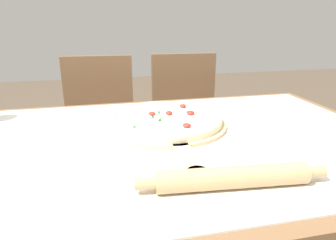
{
  "coord_description": "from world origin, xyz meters",
  "views": [
    {
      "loc": [
        -0.17,
        -0.82,
        1.09
      ],
      "look_at": [
        0.03,
        0.09,
        0.78
      ],
      "focal_mm": 32.0,
      "sensor_mm": 36.0,
      "label": 1
    }
  ],
  "objects_px": {
    "pizza_peel": "(167,125)",
    "pizza": "(166,119)",
    "chair_left": "(100,127)",
    "chair_right": "(186,120)",
    "rolling_pin": "(233,177)"
  },
  "relations": [
    {
      "from": "pizza",
      "to": "pizza_peel",
      "type": "bearing_deg",
      "value": -91.08
    },
    {
      "from": "chair_left",
      "to": "chair_right",
      "type": "distance_m",
      "value": 0.5
    },
    {
      "from": "pizza",
      "to": "rolling_pin",
      "type": "relative_size",
      "value": 0.89
    },
    {
      "from": "chair_right",
      "to": "chair_left",
      "type": "bearing_deg",
      "value": -178.18
    },
    {
      "from": "pizza_peel",
      "to": "chair_left",
      "type": "distance_m",
      "value": 0.75
    },
    {
      "from": "pizza_peel",
      "to": "pizza",
      "type": "xyz_separation_m",
      "value": [
        0.0,
        0.02,
        0.02
      ]
    },
    {
      "from": "pizza",
      "to": "chair_right",
      "type": "height_order",
      "value": "chair_right"
    },
    {
      "from": "rolling_pin",
      "to": "chair_right",
      "type": "distance_m",
      "value": 1.13
    },
    {
      "from": "rolling_pin",
      "to": "chair_left",
      "type": "xyz_separation_m",
      "value": [
        -0.29,
        1.08,
        -0.25
      ]
    },
    {
      "from": "pizza_peel",
      "to": "rolling_pin",
      "type": "distance_m",
      "value": 0.4
    },
    {
      "from": "rolling_pin",
      "to": "chair_right",
      "type": "height_order",
      "value": "chair_right"
    },
    {
      "from": "rolling_pin",
      "to": "chair_right",
      "type": "bearing_deg",
      "value": 79.03
    },
    {
      "from": "rolling_pin",
      "to": "chair_right",
      "type": "relative_size",
      "value": 0.47
    },
    {
      "from": "rolling_pin",
      "to": "pizza",
      "type": "bearing_deg",
      "value": 97.72
    },
    {
      "from": "rolling_pin",
      "to": "chair_left",
      "type": "bearing_deg",
      "value": 104.87
    }
  ]
}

